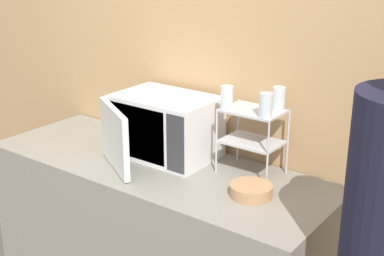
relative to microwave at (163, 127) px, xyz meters
The scene contains 8 objects.
wall_back 0.35m from the microwave, 82.03° to the left, with size 8.00×0.06×2.60m.
counter 0.64m from the microwave, 71.23° to the right, with size 1.93×0.70×0.92m.
microwave is the anchor object (origin of this frame).
dish_rack 0.51m from the microwave, 10.01° to the left, with size 0.30×0.21×0.33m.
glass_front_left 0.45m from the microwave, ahead, with size 0.06×0.06×0.12m.
glass_back_right 0.66m from the microwave, 14.17° to the left, with size 0.06×0.06×0.12m.
glass_front_right 0.65m from the microwave, ahead, with size 0.06×0.06×0.12m.
bowl 0.67m from the microwave, 12.25° to the right, with size 0.20×0.20×0.06m.
Camera 1 is at (1.70, -1.62, 2.03)m, focal length 50.00 mm.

